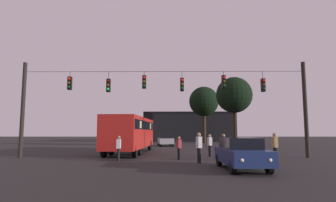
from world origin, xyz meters
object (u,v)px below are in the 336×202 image
(pedestrian_crossing_right, at_px, (210,144))
(pedestrian_crossing_center, at_px, (199,146))
(pedestrian_trailing, at_px, (224,145))
(pedestrian_near_bus, at_px, (275,145))
(pedestrian_crossing_left, at_px, (119,147))
(tree_left_silhouette, at_px, (204,102))
(city_bus, at_px, (131,131))
(pedestrian_far_side, at_px, (179,147))
(car_far_left, at_px, (165,140))
(tree_behind_building, at_px, (234,95))
(car_near_right, at_px, (241,153))

(pedestrian_crossing_right, bearing_deg, pedestrian_crossing_center, -105.78)
(pedestrian_trailing, bearing_deg, pedestrian_near_bus, -38.19)
(pedestrian_crossing_left, bearing_deg, tree_left_silhouette, 72.86)
(city_bus, relative_size, pedestrian_trailing, 6.68)
(pedestrian_far_side, relative_size, tree_left_silhouette, 0.16)
(car_far_left, xyz_separation_m, pedestrian_trailing, (4.28, -17.22, 0.14))
(tree_behind_building, bearing_deg, pedestrian_near_bus, -95.05)
(car_near_right, xyz_separation_m, pedestrian_trailing, (0.23, 5.63, 0.14))
(pedestrian_crossing_left, distance_m, tree_behind_building, 20.52)
(car_far_left, distance_m, pedestrian_crossing_center, 20.13)
(pedestrian_crossing_left, height_order, pedestrian_crossing_right, pedestrian_crossing_right)
(pedestrian_crossing_center, distance_m, pedestrian_trailing, 3.40)
(city_bus, relative_size, pedestrian_crossing_right, 6.82)
(car_far_left, distance_m, pedestrian_near_bus, 20.57)
(pedestrian_crossing_center, height_order, pedestrian_far_side, pedestrian_crossing_center)
(pedestrian_crossing_center, height_order, pedestrian_near_bus, pedestrian_crossing_center)
(pedestrian_near_bus, bearing_deg, pedestrian_crossing_left, 177.05)
(car_near_right, distance_m, car_far_left, 23.20)
(car_near_right, xyz_separation_m, pedestrian_near_bus, (2.94, 3.50, 0.20))
(city_bus, xyz_separation_m, car_near_right, (6.80, -10.53, -1.07))
(pedestrian_crossing_right, distance_m, tree_left_silhouette, 26.19)
(city_bus, bearing_deg, pedestrian_crossing_center, -56.61)
(pedestrian_crossing_right, distance_m, tree_behind_building, 15.02)
(pedestrian_crossing_right, bearing_deg, tree_behind_building, 69.48)
(pedestrian_crossing_right, relative_size, pedestrian_far_side, 1.08)
(pedestrian_crossing_right, height_order, pedestrian_near_bus, pedestrian_near_bus)
(pedestrian_near_bus, distance_m, tree_left_silhouette, 29.72)
(pedestrian_crossing_right, xyz_separation_m, pedestrian_near_bus, (3.43, -3.76, 0.08))
(car_near_right, relative_size, pedestrian_trailing, 2.63)
(city_bus, height_order, pedestrian_far_side, city_bus)
(pedestrian_crossing_left, distance_m, pedestrian_trailing, 7.07)
(city_bus, bearing_deg, car_far_left, 77.42)
(pedestrian_far_side, xyz_separation_m, tree_behind_building, (7.27, 15.62, 5.46))
(pedestrian_crossing_center, height_order, tree_left_silhouette, tree_left_silhouette)
(pedestrian_crossing_right, relative_size, tree_behind_building, 0.19)
(pedestrian_crossing_center, bearing_deg, car_far_left, 96.61)
(city_bus, relative_size, pedestrian_crossing_center, 6.32)
(city_bus, bearing_deg, pedestrian_near_bus, -35.84)
(tree_left_silhouette, bearing_deg, car_near_right, -93.84)
(city_bus, xyz_separation_m, pedestrian_crossing_left, (0.15, -6.54, -0.99))
(car_far_left, height_order, tree_left_silhouette, tree_left_silhouette)
(car_near_right, relative_size, pedestrian_crossing_left, 2.81)
(city_bus, bearing_deg, car_near_right, -57.18)
(city_bus, xyz_separation_m, pedestrian_trailing, (7.03, -4.90, -0.92))
(city_bus, bearing_deg, tree_behind_building, 41.30)
(pedestrian_near_bus, distance_m, tree_behind_building, 17.77)
(car_near_right, relative_size, pedestrian_crossing_center, 2.49)
(pedestrian_crossing_left, height_order, pedestrian_far_side, pedestrian_crossing_left)
(car_far_left, xyz_separation_m, pedestrian_crossing_left, (-2.60, -18.85, 0.08))
(pedestrian_crossing_left, xyz_separation_m, pedestrian_crossing_right, (6.16, 3.26, 0.04))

